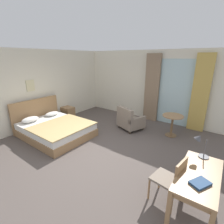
% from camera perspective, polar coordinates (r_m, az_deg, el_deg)
% --- Properties ---
extents(ground, '(6.49, 7.01, 0.10)m').
position_cam_1_polar(ground, '(4.78, -4.53, -13.41)').
color(ground, '#564C47').
extents(wall_back, '(6.09, 0.12, 2.74)m').
position_cam_1_polar(wall_back, '(6.94, 13.07, 8.78)').
color(wall_back, silver).
rests_on(wall_back, ground).
extents(wall_left, '(0.12, 6.61, 2.74)m').
position_cam_1_polar(wall_left, '(6.54, -25.30, 6.95)').
color(wall_left, silver).
rests_on(wall_left, ground).
extents(balcony_glass_door, '(1.27, 0.02, 2.41)m').
position_cam_1_polar(balcony_glass_door, '(6.56, 20.71, 6.09)').
color(balcony_glass_door, silver).
rests_on(balcony_glass_door, ground).
extents(curtain_panel_left, '(0.56, 0.10, 2.60)m').
position_cam_1_polar(curtain_panel_left, '(6.73, 13.52, 7.87)').
color(curtain_panel_left, '#897056').
rests_on(curtain_panel_left, ground).
extents(curtain_panel_right, '(0.53, 0.10, 2.60)m').
position_cam_1_polar(curtain_panel_right, '(6.28, 28.05, 5.51)').
color(curtain_panel_right, tan).
rests_on(curtain_panel_right, ground).
extents(bed, '(2.23, 1.73, 1.07)m').
position_cam_1_polar(bed, '(5.78, -19.12, -5.25)').
color(bed, '#9E754C').
rests_on(bed, ground).
extents(nightstand, '(0.48, 0.39, 0.50)m').
position_cam_1_polar(nightstand, '(7.16, -14.84, -0.31)').
color(nightstand, '#9E754C').
rests_on(nightstand, ground).
extents(writing_desk, '(0.60, 1.25, 0.75)m').
position_cam_1_polar(writing_desk, '(3.10, 27.56, -19.62)').
color(writing_desk, '#9E754C').
rests_on(writing_desk, ground).
extents(desk_chair, '(0.53, 0.48, 0.92)m').
position_cam_1_polar(desk_chair, '(3.18, 19.75, -20.70)').
color(desk_chair, gray).
rests_on(desk_chair, ground).
extents(desk_lamp, '(0.30, 0.21, 0.45)m').
position_cam_1_polar(desk_lamp, '(3.35, 28.02, -9.21)').
color(desk_lamp, '#4C4C51').
rests_on(desk_lamp, writing_desk).
extents(closed_book, '(0.29, 0.33, 0.04)m').
position_cam_1_polar(closed_book, '(2.83, 28.01, -20.76)').
color(closed_book, navy).
rests_on(closed_book, writing_desk).
extents(armchair_by_window, '(0.97, 0.93, 0.83)m').
position_cam_1_polar(armchair_by_window, '(5.92, 6.09, -2.91)').
color(armchair_by_window, gray).
rests_on(armchair_by_window, ground).
extents(round_cafe_table, '(0.65, 0.65, 0.70)m').
position_cam_1_polar(round_cafe_table, '(5.68, 20.04, -2.86)').
color(round_cafe_table, '#9E754C').
rests_on(round_cafe_table, ground).
extents(framed_picture, '(0.03, 0.28, 0.38)m').
position_cam_1_polar(framed_picture, '(6.38, -26.24, 8.14)').
color(framed_picture, beige).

